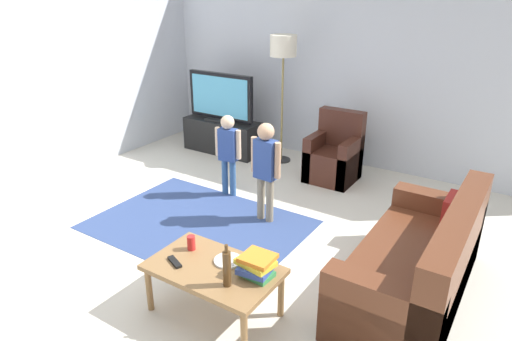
{
  "coord_description": "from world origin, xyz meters",
  "views": [
    {
      "loc": [
        2.3,
        -2.93,
        2.39
      ],
      "look_at": [
        0.0,
        0.6,
        0.65
      ],
      "focal_mm": 31.67,
      "sensor_mm": 36.0,
      "label": 1
    }
  ],
  "objects_px": {
    "couch": "(422,267)",
    "soda_can": "(191,243)",
    "armchair": "(335,157)",
    "tv_remote": "(175,262)",
    "bottle": "(227,268)",
    "plate": "(228,261)",
    "coffee_table": "(214,272)",
    "book_stack": "(256,265)",
    "tv": "(221,98)",
    "child_center": "(266,164)",
    "floor_lamp": "(283,53)",
    "tv_stand": "(223,136)",
    "child_near_tv": "(228,148)"
  },
  "relations": [
    {
      "from": "floor_lamp",
      "to": "child_center",
      "type": "xyz_separation_m",
      "value": [
        0.76,
        -1.66,
        -0.88
      ]
    },
    {
      "from": "tv_stand",
      "to": "tv_remote",
      "type": "xyz_separation_m",
      "value": [
        1.9,
        -3.13,
        0.19
      ]
    },
    {
      "from": "armchair",
      "to": "child_center",
      "type": "distance_m",
      "value": 1.52
    },
    {
      "from": "armchair",
      "to": "soda_can",
      "type": "height_order",
      "value": "armchair"
    },
    {
      "from": "bottle",
      "to": "tv_stand",
      "type": "bearing_deg",
      "value": 127.56
    },
    {
      "from": "tv_stand",
      "to": "floor_lamp",
      "type": "xyz_separation_m",
      "value": [
        0.95,
        0.15,
        1.3
      ]
    },
    {
      "from": "bottle",
      "to": "plate",
      "type": "relative_size",
      "value": 1.5
    },
    {
      "from": "tv",
      "to": "child_center",
      "type": "relative_size",
      "value": 1.0
    },
    {
      "from": "child_center",
      "to": "bottle",
      "type": "bearing_deg",
      "value": -66.81
    },
    {
      "from": "floor_lamp",
      "to": "plate",
      "type": "distance_m",
      "value": 3.48
    },
    {
      "from": "coffee_table",
      "to": "couch",
      "type": "bearing_deg",
      "value": 39.45
    },
    {
      "from": "floor_lamp",
      "to": "tv_remote",
      "type": "height_order",
      "value": "floor_lamp"
    },
    {
      "from": "couch",
      "to": "soda_can",
      "type": "height_order",
      "value": "couch"
    },
    {
      "from": "bottle",
      "to": "plate",
      "type": "xyz_separation_m",
      "value": [
        -0.17,
        0.24,
        -0.13
      ]
    },
    {
      "from": "child_near_tv",
      "to": "tv_remote",
      "type": "height_order",
      "value": "child_near_tv"
    },
    {
      "from": "tv",
      "to": "child_near_tv",
      "type": "distance_m",
      "value": 1.57
    },
    {
      "from": "tv_stand",
      "to": "tv",
      "type": "bearing_deg",
      "value": -90.0
    },
    {
      "from": "armchair",
      "to": "soda_can",
      "type": "distance_m",
      "value": 2.87
    },
    {
      "from": "tv",
      "to": "armchair",
      "type": "distance_m",
      "value": 1.95
    },
    {
      "from": "couch",
      "to": "armchair",
      "type": "relative_size",
      "value": 2.0
    },
    {
      "from": "coffee_table",
      "to": "plate",
      "type": "distance_m",
      "value": 0.14
    },
    {
      "from": "floor_lamp",
      "to": "soda_can",
      "type": "xyz_separation_m",
      "value": [
        0.94,
        -3.06,
        -1.06
      ]
    },
    {
      "from": "floor_lamp",
      "to": "bottle",
      "type": "xyz_separation_m",
      "value": [
        1.46,
        -3.28,
        -0.98
      ]
    },
    {
      "from": "couch",
      "to": "bottle",
      "type": "distance_m",
      "value": 1.61
    },
    {
      "from": "armchair",
      "to": "floor_lamp",
      "type": "height_order",
      "value": "floor_lamp"
    },
    {
      "from": "tv_stand",
      "to": "armchair",
      "type": "xyz_separation_m",
      "value": [
        1.87,
        -0.04,
        0.05
      ]
    },
    {
      "from": "book_stack",
      "to": "child_center",
      "type": "bearing_deg",
      "value": 119.61
    },
    {
      "from": "armchair",
      "to": "tv_remote",
      "type": "distance_m",
      "value": 3.09
    },
    {
      "from": "tv_stand",
      "to": "armchair",
      "type": "height_order",
      "value": "armchair"
    },
    {
      "from": "child_center",
      "to": "soda_can",
      "type": "relative_size",
      "value": 9.15
    },
    {
      "from": "tv_stand",
      "to": "bottle",
      "type": "relative_size",
      "value": 3.63
    },
    {
      "from": "child_center",
      "to": "plate",
      "type": "distance_m",
      "value": 1.5
    },
    {
      "from": "tv_stand",
      "to": "book_stack",
      "type": "distance_m",
      "value": 3.85
    },
    {
      "from": "coffee_table",
      "to": "book_stack",
      "type": "xyz_separation_m",
      "value": [
        0.32,
        0.1,
        0.13
      ]
    },
    {
      "from": "book_stack",
      "to": "tv_remote",
      "type": "relative_size",
      "value": 1.72
    },
    {
      "from": "armchair",
      "to": "tv_remote",
      "type": "xyz_separation_m",
      "value": [
        0.04,
        -3.09,
        0.13
      ]
    },
    {
      "from": "floor_lamp",
      "to": "child_near_tv",
      "type": "distance_m",
      "value": 1.65
    },
    {
      "from": "coffee_table",
      "to": "bottle",
      "type": "xyz_separation_m",
      "value": [
        0.22,
        -0.12,
        0.19
      ]
    },
    {
      "from": "plate",
      "to": "tv",
      "type": "bearing_deg",
      "value": 127.95
    },
    {
      "from": "book_stack",
      "to": "soda_can",
      "type": "height_order",
      "value": "book_stack"
    },
    {
      "from": "child_near_tv",
      "to": "tv_remote",
      "type": "distance_m",
      "value": 2.14
    },
    {
      "from": "tv_remote",
      "to": "plate",
      "type": "height_order",
      "value": "plate"
    },
    {
      "from": "child_near_tv",
      "to": "book_stack",
      "type": "height_order",
      "value": "child_near_tv"
    },
    {
      "from": "coffee_table",
      "to": "book_stack",
      "type": "relative_size",
      "value": 3.43
    },
    {
      "from": "armchair",
      "to": "coffee_table",
      "type": "height_order",
      "value": "armchair"
    },
    {
      "from": "tv_stand",
      "to": "coffee_table",
      "type": "height_order",
      "value": "tv_stand"
    },
    {
      "from": "tv",
      "to": "armchair",
      "type": "height_order",
      "value": "tv"
    },
    {
      "from": "tv",
      "to": "armchair",
      "type": "xyz_separation_m",
      "value": [
        1.87,
        -0.02,
        -0.55
      ]
    },
    {
      "from": "armchair",
      "to": "child_near_tv",
      "type": "relative_size",
      "value": 0.9
    },
    {
      "from": "child_center",
      "to": "coffee_table",
      "type": "xyz_separation_m",
      "value": [
        0.47,
        -1.5,
        -0.29
      ]
    }
  ]
}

